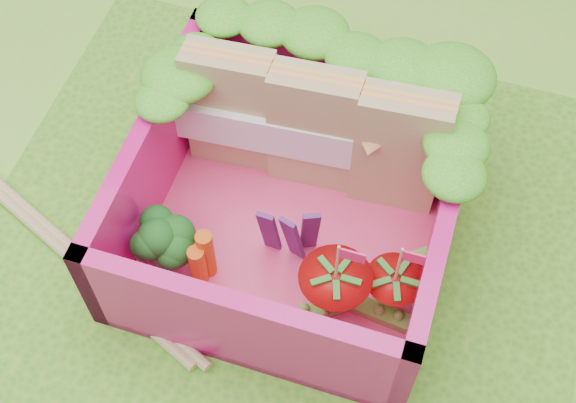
% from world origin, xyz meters
% --- Properties ---
extents(ground, '(14.00, 14.00, 0.00)m').
position_xyz_m(ground, '(0.00, 0.00, 0.00)').
color(ground, '#8BDB3D').
rests_on(ground, ground).
extents(placemat, '(2.60, 2.60, 0.03)m').
position_xyz_m(placemat, '(0.00, 0.00, 0.01)').
color(placemat, '#489621').
rests_on(placemat, ground).
extents(bento_floor, '(1.30, 1.30, 0.05)m').
position_xyz_m(bento_floor, '(0.03, 0.15, 0.06)').
color(bento_floor, '#E63A72').
rests_on(bento_floor, placemat).
extents(bento_box, '(1.30, 1.30, 0.55)m').
position_xyz_m(bento_box, '(0.03, 0.15, 0.31)').
color(bento_box, '#D91275').
rests_on(bento_box, placemat).
extents(lettuce_ruffle, '(1.43, 0.77, 0.11)m').
position_xyz_m(lettuce_ruffle, '(0.03, 0.59, 0.64)').
color(lettuce_ruffle, '#368D19').
rests_on(lettuce_ruffle, bento_box).
extents(sandwich_stack, '(1.19, 0.25, 0.65)m').
position_xyz_m(sandwich_stack, '(0.04, 0.46, 0.40)').
color(sandwich_stack, '#A38356').
rests_on(sandwich_stack, bento_floor).
extents(broccoli, '(0.33, 0.33, 0.26)m').
position_xyz_m(broccoli, '(-0.43, -0.17, 0.26)').
color(broccoli, '#5CA04D').
rests_on(broccoli, bento_floor).
extents(carrot_sticks, '(0.09, 0.12, 0.29)m').
position_xyz_m(carrot_sticks, '(-0.24, -0.18, 0.21)').
color(carrot_sticks, '#E15812').
rests_on(carrot_sticks, bento_floor).
extents(purple_wedges, '(0.23, 0.10, 0.38)m').
position_xyz_m(purple_wedges, '(0.07, 0.01, 0.27)').
color(purple_wedges, '#3B1753').
rests_on(purple_wedges, bento_floor).
extents(strawberry_left, '(0.29, 0.29, 0.53)m').
position_xyz_m(strawberry_left, '(0.31, -0.17, 0.23)').
color(strawberry_left, '#B7120B').
rests_on(strawberry_left, bento_floor).
extents(strawberry_right, '(0.24, 0.24, 0.48)m').
position_xyz_m(strawberry_right, '(0.53, -0.08, 0.21)').
color(strawberry_right, '#B7120B').
rests_on(strawberry_right, bento_floor).
extents(snap_peas, '(0.60, 0.59, 0.05)m').
position_xyz_m(snap_peas, '(0.44, -0.09, 0.11)').
color(snap_peas, '#53A734').
rests_on(snap_peas, bento_floor).
extents(chopsticks, '(1.98, 0.89, 0.05)m').
position_xyz_m(chopsticks, '(-1.07, -0.15, 0.05)').
color(chopsticks, tan).
rests_on(chopsticks, placemat).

